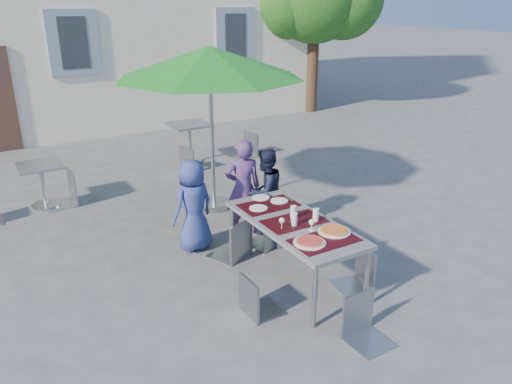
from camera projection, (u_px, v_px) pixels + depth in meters
ground at (238, 291)px, 5.66m from camera, size 90.00×90.00×0.00m
dining_table at (294, 226)px, 5.65m from camera, size 0.80×1.85×0.76m
pizza_near_left at (310, 242)px, 5.12m from camera, size 0.34×0.34×0.03m
pizza_near_right at (334, 231)px, 5.37m from camera, size 0.36×0.36×0.03m
glassware at (300, 217)px, 5.56m from camera, size 0.51×0.44×0.15m
place_settings at (266, 202)px, 6.14m from camera, size 0.60×0.49×0.01m
child_0 at (193, 205)px, 6.42m from camera, size 0.68×0.53×1.23m
child_1 at (243, 188)px, 6.84m from camera, size 0.57×0.45×1.36m
child_2 at (265, 191)px, 6.90m from camera, size 0.66×0.49×1.22m
chair_0 at (234, 216)px, 6.19m from camera, size 0.57×0.58×0.98m
chair_1 at (268, 211)px, 6.50m from camera, size 0.51×0.52×0.90m
chair_2 at (287, 207)px, 6.58m from camera, size 0.43×0.44×0.91m
chair_3 at (256, 274)px, 5.08m from camera, size 0.38×0.38×0.84m
chair_4 at (360, 247)px, 5.62m from camera, size 0.44×0.43×0.85m
chair_5 at (367, 293)px, 4.70m from camera, size 0.39×0.40×0.87m
patio_umbrella at (210, 63)px, 7.12m from camera, size 2.77×2.77×2.48m
cafe_table_0 at (42, 179)px, 7.82m from camera, size 0.65×0.65×0.70m
bg_chair_r_0 at (62, 168)px, 7.84m from camera, size 0.48×0.47×1.04m
cafe_table_1 at (190, 135)px, 9.90m from camera, size 0.75×0.75×0.80m
bg_chair_l_1 at (190, 144)px, 9.50m from camera, size 0.50×0.50×0.89m
bg_chair_r_1 at (248, 131)px, 10.33m from camera, size 0.50×0.50×0.92m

